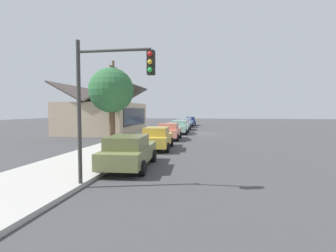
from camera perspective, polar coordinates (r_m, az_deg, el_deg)
ground_plane at (r=31.75m, az=7.32°, el=-1.65°), size 120.00×120.00×0.00m
sidewalk_curb at (r=32.39m, az=-2.63°, el=-1.38°), size 60.00×4.20×0.16m
car_olive at (r=12.71m, az=-8.42°, el=-5.45°), size 4.96×2.26×1.59m
car_mustard at (r=18.73m, az=-2.35°, el=-2.59°), size 4.94×2.18×1.59m
car_coral at (r=24.85m, az=0.27°, el=-1.12°), size 4.35×2.13×1.59m
car_seafoam at (r=31.26m, az=2.52°, el=-0.20°), size 4.86×2.08×1.59m
car_silver at (r=37.29m, az=3.25°, el=0.38°), size 4.87×2.08×1.59m
car_skyblue at (r=43.45m, az=4.00°, el=0.79°), size 4.76×2.10×1.59m
car_navy at (r=49.23m, az=4.86°, el=1.09°), size 4.52×2.25×1.59m
storefront_building at (r=33.57m, az=-13.60°, el=1.96°), size 11.77×8.16×5.90m
shade_tree at (r=25.41m, az=-12.24°, el=7.54°), size 4.21×4.21×6.77m
traffic_light_main at (r=9.34m, az=-13.05°, el=7.79°), size 0.37×2.79×5.20m
utility_pole_wooden at (r=25.84m, az=-11.74°, el=5.89°), size 1.80×0.24×7.50m
fire_hydrant_red at (r=36.73m, az=0.99°, el=-0.16°), size 0.22×0.22×0.71m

